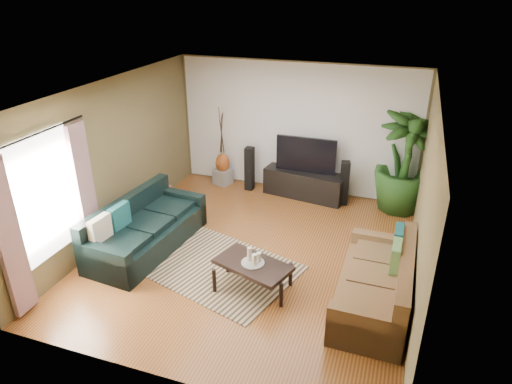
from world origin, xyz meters
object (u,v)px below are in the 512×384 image
at_px(television, 306,155).
at_px(pedestal, 223,177).
at_px(potted_plant, 404,162).
at_px(vase, 223,163).
at_px(tv_stand, 304,184).
at_px(side_table, 154,201).
at_px(sofa_left, 147,225).
at_px(speaker_left, 249,169).
at_px(speaker_right, 344,183).
at_px(sofa_right, 375,279).
at_px(coffee_table, 253,276).

height_order(television, pedestal, television).
height_order(potted_plant, vase, potted_plant).
bearing_deg(tv_stand, pedestal, -173.02).
bearing_deg(pedestal, tv_stand, -1.71).
distance_m(tv_stand, side_table, 3.06).
height_order(sofa_left, speaker_left, speaker_left).
relative_size(speaker_right, potted_plant, 0.46).
relative_size(tv_stand, pedestal, 4.96).
bearing_deg(potted_plant, speaker_right, -172.24).
xyz_separation_m(sofa_right, vase, (-3.57, 3.15, 0.06)).
bearing_deg(speaker_right, sofa_left, -150.74).
bearing_deg(side_table, pedestal, 68.54).
xyz_separation_m(potted_plant, pedestal, (-3.74, -0.01, -0.82)).
relative_size(sofa_left, vase, 5.25).
distance_m(sofa_right, side_table, 4.48).
height_order(sofa_left, vase, sofa_left).
height_order(tv_stand, potted_plant, potted_plant).
relative_size(sofa_right, coffee_table, 1.90).
bearing_deg(pedestal, vase, 0.00).
bearing_deg(speaker_left, sofa_left, -104.59).
distance_m(speaker_left, pedestal, 0.72).
relative_size(speaker_right, vase, 2.12).
distance_m(television, potted_plant, 1.89).
distance_m(speaker_right, side_table, 3.74).
xyz_separation_m(sofa_right, tv_stand, (-1.72, 3.10, -0.15)).
bearing_deg(potted_plant, coffee_table, -119.13).
bearing_deg(sofa_right, speaker_right, -162.56).
distance_m(television, side_table, 3.14).
xyz_separation_m(television, vase, (-1.85, 0.04, -0.43)).
xyz_separation_m(sofa_right, television, (-1.72, 3.12, 0.49)).
height_order(speaker_left, side_table, speaker_left).
bearing_deg(potted_plant, side_table, -158.22).
bearing_deg(speaker_right, pedestal, 162.59).
bearing_deg(pedestal, speaker_right, -2.96).
distance_m(tv_stand, speaker_right, 0.85).
bearing_deg(sofa_right, speaker_left, -135.61).
bearing_deg(sofa_right, television, -150.23).
bearing_deg(side_table, speaker_left, 51.44).
bearing_deg(television, potted_plant, 1.30).
bearing_deg(sofa_right, potted_plant, 177.75).
height_order(sofa_left, speaker_right, speaker_right).
relative_size(coffee_table, speaker_left, 1.15).
relative_size(speaker_right, side_table, 1.59).
distance_m(sofa_right, tv_stand, 3.54).
xyz_separation_m(television, speaker_left, (-1.20, -0.04, -0.44)).
xyz_separation_m(potted_plant, side_table, (-4.44, -1.77, -0.70)).
distance_m(sofa_left, speaker_right, 3.94).
relative_size(sofa_right, television, 1.68).
relative_size(television, speaker_right, 1.34).
bearing_deg(television, vase, 178.91).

